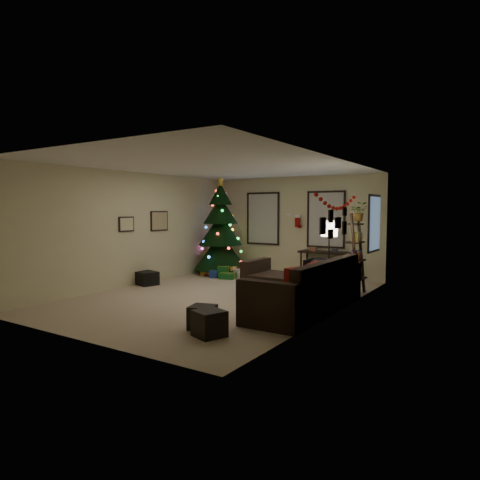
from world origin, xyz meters
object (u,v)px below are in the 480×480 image
christmas_tree (221,233)px  sofa (300,291)px  bookshelf (357,255)px  desk_chair (320,271)px  desk (325,255)px

christmas_tree → sofa: size_ratio=0.89×
sofa → bookshelf: bearing=74.6°
desk_chair → desk: bearing=101.2°
desk → desk_chair: (0.13, -0.65, -0.34)m
sofa → desk: 3.32m
christmas_tree → desk: (2.85, 0.66, -0.50)m
christmas_tree → desk: size_ratio=2.03×
desk → sofa: bearing=-76.8°
bookshelf → desk_chair: bearing=146.1°
christmas_tree → sofa: christmas_tree is taller
desk → desk_chair: bearing=-78.8°
sofa → christmas_tree: bearing=144.7°
bookshelf → christmas_tree: bearing=169.7°
desk → bookshelf: bearing=-48.2°
desk → desk_chair: size_ratio=2.20×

